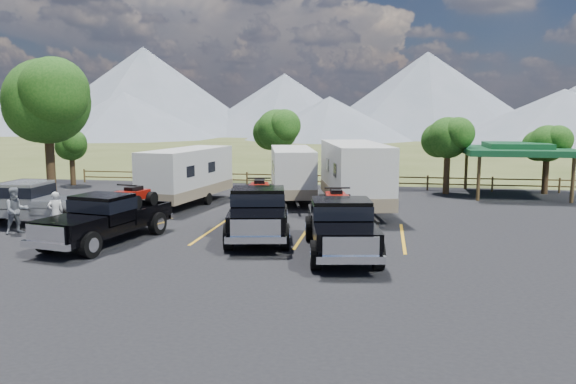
% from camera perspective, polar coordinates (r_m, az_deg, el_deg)
% --- Properties ---
extents(ground, '(320.00, 320.00, 0.00)m').
position_cam_1_polar(ground, '(19.82, -5.78, -6.62)').
color(ground, '#3F4B20').
rests_on(ground, ground).
extents(asphalt_lot, '(44.00, 34.00, 0.04)m').
position_cam_1_polar(asphalt_lot, '(22.63, -3.75, -4.69)').
color(asphalt_lot, black).
rests_on(asphalt_lot, ground).
extents(stall_lines, '(12.12, 5.50, 0.01)m').
position_cam_1_polar(stall_lines, '(23.58, -3.18, -4.10)').
color(stall_lines, gold).
rests_on(stall_lines, asphalt_lot).
extents(tree_big_nw, '(5.54, 5.18, 7.84)m').
position_cam_1_polar(tree_big_nw, '(32.71, -23.35, 8.44)').
color(tree_big_nw, black).
rests_on(tree_big_nw, ground).
extents(tree_ne_a, '(3.11, 2.92, 4.76)m').
position_cam_1_polar(tree_ne_a, '(35.71, 15.89, 5.31)').
color(tree_ne_a, black).
rests_on(tree_ne_a, ground).
extents(tree_ne_b, '(2.77, 2.59, 4.27)m').
position_cam_1_polar(tree_ne_b, '(37.82, 24.82, 4.48)').
color(tree_ne_b, black).
rests_on(tree_ne_b, ground).
extents(tree_north, '(3.46, 3.24, 5.25)m').
position_cam_1_polar(tree_north, '(38.18, -1.16, 6.30)').
color(tree_north, black).
rests_on(tree_north, ground).
extents(tree_nw_small, '(2.59, 2.43, 3.85)m').
position_cam_1_polar(tree_nw_small, '(41.38, -21.17, 4.44)').
color(tree_nw_small, black).
rests_on(tree_nw_small, ground).
extents(rail_fence, '(36.12, 0.12, 1.00)m').
position_cam_1_polar(rail_fence, '(37.36, 4.78, 1.27)').
color(rail_fence, brown).
rests_on(rail_fence, ground).
extents(pavilion, '(6.20, 6.20, 3.22)m').
position_cam_1_polar(pavilion, '(36.38, 22.18, 3.97)').
color(pavilion, brown).
rests_on(pavilion, ground).
extents(mountain_range, '(209.00, 71.00, 20.00)m').
position_cam_1_polar(mountain_range, '(125.13, 3.90, 9.36)').
color(mountain_range, slate).
rests_on(mountain_range, ground).
extents(rig_left, '(3.20, 6.58, 2.11)m').
position_cam_1_polar(rig_left, '(22.67, -17.87, -2.37)').
color(rig_left, black).
rests_on(rig_left, asphalt_lot).
extents(rig_center, '(3.38, 7.02, 2.25)m').
position_cam_1_polar(rig_center, '(22.66, -3.03, -1.82)').
color(rig_center, black).
rests_on(rig_center, asphalt_lot).
extents(rig_right, '(3.19, 6.83, 2.19)m').
position_cam_1_polar(rig_right, '(20.10, 5.33, -3.20)').
color(rig_right, black).
rests_on(rig_right, asphalt_lot).
extents(trailer_left, '(3.23, 8.79, 3.04)m').
position_cam_1_polar(trailer_left, '(30.85, -10.20, 1.65)').
color(trailer_left, silver).
rests_on(trailer_left, asphalt_lot).
extents(trailer_center, '(3.69, 8.55, 2.97)m').
position_cam_1_polar(trailer_center, '(31.95, 0.43, 1.93)').
color(trailer_center, silver).
rests_on(trailer_center, asphalt_lot).
extents(trailer_right, '(4.25, 9.94, 3.45)m').
position_cam_1_polar(trailer_right, '(28.62, 6.78, 1.66)').
color(trailer_right, silver).
rests_on(trailer_right, asphalt_lot).
extents(pickup_silver, '(6.51, 2.49, 1.93)m').
position_cam_1_polar(pickup_silver, '(27.38, -24.69, -1.01)').
color(pickup_silver, gray).
rests_on(pickup_silver, asphalt_lot).
extents(person_a, '(0.75, 0.74, 1.74)m').
position_cam_1_polar(person_a, '(25.17, -22.53, -1.93)').
color(person_a, silver).
rests_on(person_a, asphalt_lot).
extents(person_b, '(1.16, 1.19, 1.93)m').
position_cam_1_polar(person_b, '(25.76, -25.89, -1.69)').
color(person_b, slate).
rests_on(person_b, asphalt_lot).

